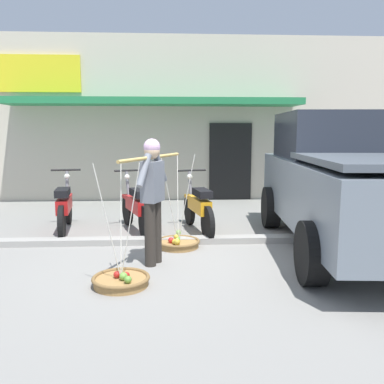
{
  "coord_description": "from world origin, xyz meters",
  "views": [
    {
      "loc": [
        -0.13,
        -5.72,
        1.79
      ],
      "look_at": [
        0.22,
        0.6,
        0.85
      ],
      "focal_mm": 38.32,
      "sensor_mm": 36.0,
      "label": 1
    }
  ],
  "objects": [
    {
      "name": "motorcycle_second_in_row",
      "position": [
        -0.72,
        1.46,
        0.45
      ],
      "size": [
        0.74,
        1.75,
        1.09
      ],
      "color": "black",
      "rests_on": "ground"
    },
    {
      "name": "fruit_vendor",
      "position": [
        -0.35,
        -0.31,
        0.98
      ],
      "size": [
        0.74,
        1.59,
        1.7
      ],
      "color": "#2D2823",
      "rests_on": "ground"
    },
    {
      "name": "motorcycle_nearest_shop",
      "position": [
        -2.0,
        1.6,
        0.45
      ],
      "size": [
        0.54,
        1.81,
        1.09
      ],
      "color": "black",
      "rests_on": "ground"
    },
    {
      "name": "storefront_building",
      "position": [
        -0.48,
        7.43,
        2.1
      ],
      "size": [
        13.0,
        6.0,
        4.2
      ],
      "color": "beige",
      "rests_on": "ground"
    },
    {
      "name": "parked_truck",
      "position": [
        2.61,
        0.34,
        1.03
      ],
      "size": [
        2.45,
        4.84,
        2.1
      ],
      "color": "slate",
      "rests_on": "ground"
    },
    {
      "name": "fruit_basket_left_side",
      "position": [
        -0.01,
        0.47,
        0.08
      ],
      "size": [
        0.68,
        0.68,
        1.45
      ],
      "color": "#9E7542",
      "rests_on": "ground"
    },
    {
      "name": "ground_plane",
      "position": [
        0.0,
        0.0,
        0.0
      ],
      "size": [
        90.0,
        90.0,
        0.0
      ],
      "primitive_type": "plane",
      "color": "gray"
    },
    {
      "name": "fruit_basket_right_side",
      "position": [
        -0.7,
        -1.1,
        0.07
      ],
      "size": [
        0.68,
        0.68,
        1.45
      ],
      "color": "#9E7542",
      "rests_on": "ground"
    },
    {
      "name": "motorcycle_third_in_row",
      "position": [
        0.38,
        1.39,
        0.45
      ],
      "size": [
        0.57,
        1.8,
        1.09
      ],
      "color": "black",
      "rests_on": "ground"
    },
    {
      "name": "sidewalk_curb",
      "position": [
        0.0,
        0.7,
        0.05
      ],
      "size": [
        20.0,
        0.24,
        0.1
      ],
      "primitive_type": "cube",
      "color": "gray",
      "rests_on": "ground"
    }
  ]
}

